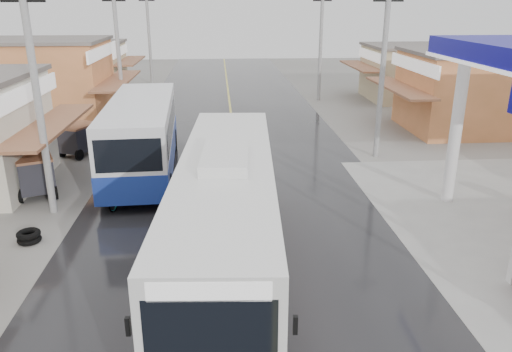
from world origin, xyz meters
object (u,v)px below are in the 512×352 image
Objects in this scene: tricycle_near at (35,172)px; tyre_stack at (29,237)px; coach_bus at (227,217)px; cyclist at (120,190)px; second_bus at (142,135)px; tricycle_far at (79,138)px.

tricycle_near is 3.15× the size of tyre_stack.
tricycle_near reaches higher than tyre_stack.
coach_bus is 7.04m from tyre_stack.
cyclist is 3.87m from tricycle_near.
second_bus is at bearing 114.81° from coach_bus.
coach_bus reaches higher than tricycle_far.
tricycle_near is at bearing 141.42° from coach_bus.
second_bus is 7.40m from tyre_stack.
second_bus is 4.19× the size of tricycle_near.
cyclist is at bearing -98.52° from second_bus.
tricycle_far is at bearing 123.88° from coach_bus.
tricycle_near is 5.51m from tricycle_far.
cyclist is at bearing -41.37° from tricycle_far.
tricycle_far is at bearing 130.43° from cyclist.
tyre_stack is at bearing -115.20° from cyclist.
tyre_stack is (1.15, -4.30, -0.76)m from tricycle_near.
second_bus reaches higher than tyre_stack.
second_bus is (-3.58, 9.17, -0.03)m from coach_bus.
tricycle_near is at bearing -69.70° from tricycle_far.
tricycle_far is (-7.22, 12.30, -0.90)m from coach_bus.
second_bus reaches higher than tricycle_near.
tricycle_far reaches higher than tyre_stack.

